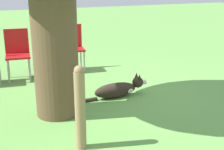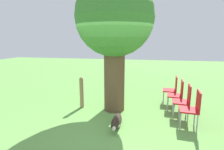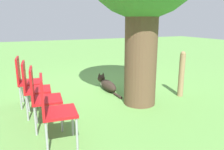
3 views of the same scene
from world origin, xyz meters
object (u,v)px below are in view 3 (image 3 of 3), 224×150
at_px(red_chair_1, 32,85).
at_px(red_chair_2, 41,94).
at_px(red_chair_0, 25,78).
at_px(dog, 107,85).
at_px(fence_post, 182,74).
at_px(red_chair_3, 52,107).

bearing_deg(red_chair_1, red_chair_2, -76.04).
distance_m(red_chair_1, red_chair_2, 0.56).
height_order(red_chair_0, red_chair_2, same).
bearing_deg(dog, fence_post, -130.89).
bearing_deg(red_chair_0, red_chair_2, -76.04).
height_order(dog, red_chair_2, red_chair_2).
xyz_separation_m(red_chair_0, red_chair_1, (-0.08, 0.55, 0.00)).
bearing_deg(red_chair_1, red_chair_0, 103.96).
distance_m(fence_post, red_chair_0, 3.17).
bearing_deg(red_chair_0, red_chair_3, -76.04).
relative_size(dog, red_chair_1, 1.29).
xyz_separation_m(dog, red_chair_1, (1.70, 0.83, 0.41)).
distance_m(dog, red_chair_3, 2.51).
relative_size(fence_post, red_chair_2, 1.04).
relative_size(red_chair_1, red_chair_2, 1.00).
xyz_separation_m(red_chair_0, red_chair_2, (-0.16, 1.10, 0.00)).
distance_m(red_chair_0, red_chair_2, 1.12).
bearing_deg(red_chair_1, fence_post, 1.65).
xyz_separation_m(red_chair_1, red_chair_2, (-0.08, 0.55, 0.00)).
distance_m(dog, red_chair_0, 1.85).
height_order(dog, red_chair_1, red_chair_1).
bearing_deg(fence_post, red_chair_3, 17.53).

